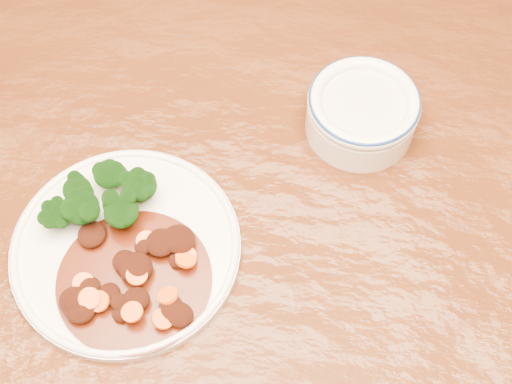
# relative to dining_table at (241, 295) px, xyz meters

# --- Properties ---
(dining_table) EXTENTS (1.57, 1.03, 0.75)m
(dining_table) POSITION_rel_dining_table_xyz_m (0.00, 0.00, 0.00)
(dining_table) COLOR #4D230D
(dining_table) RESTS_ON ground
(dinner_plate) EXTENTS (0.24, 0.24, 0.02)m
(dinner_plate) POSITION_rel_dining_table_xyz_m (-0.12, -0.01, 0.09)
(dinner_plate) COLOR white
(dinner_plate) RESTS_ON dining_table
(broccoli_florets) EXTENTS (0.11, 0.09, 0.04)m
(broccoli_florets) POSITION_rel_dining_table_xyz_m (-0.15, 0.03, 0.12)
(broccoli_florets) COLOR #61914B
(broccoli_florets) RESTS_ON dinner_plate
(mince_stew) EXTENTS (0.16, 0.16, 0.02)m
(mince_stew) POSITION_rel_dining_table_xyz_m (-0.10, -0.04, 0.10)
(mince_stew) COLOR #4F1908
(mince_stew) RESTS_ON dinner_plate
(dip_bowl) EXTENTS (0.13, 0.13, 0.06)m
(dip_bowl) POSITION_rel_dining_table_xyz_m (0.10, 0.20, 0.11)
(dip_bowl) COLOR white
(dip_bowl) RESTS_ON dining_table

